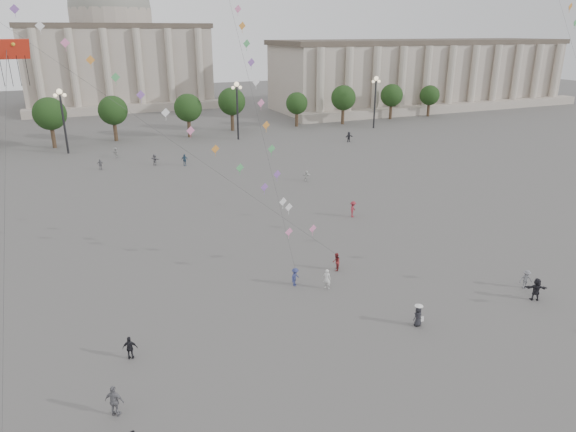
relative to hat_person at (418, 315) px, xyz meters
name	(u,v)px	position (x,y,z in m)	size (l,w,h in m)	color
ground	(360,369)	(-6.21, -2.67, -0.82)	(360.00, 360.00, 0.00)	#504D4B
hall_east	(423,74)	(68.79, 91.22, 7.61)	(84.00, 26.22, 17.20)	#AA9C8E
hall_central	(115,51)	(-6.21, 126.55, 13.42)	(48.30, 34.30, 35.50)	#AA9C8E
tree_row	(149,110)	(-6.21, 75.33, 4.58)	(137.12, 5.12, 8.00)	#3A271D
lamp_post_mid_west	(62,109)	(-21.21, 67.33, 6.54)	(2.00, 0.90, 10.65)	#262628
lamp_post_mid_east	(237,100)	(8.79, 67.33, 6.54)	(2.00, 0.90, 10.65)	#262628
lamp_post_far_east	(375,93)	(38.79, 67.33, 6.54)	(2.00, 0.90, 10.65)	#262628
person_crowd_0	(185,160)	(-5.03, 51.31, 0.08)	(1.06, 0.44, 1.80)	#2B4862
person_crowd_3	(536,289)	(10.54, -0.55, 0.09)	(1.68, 0.54, 1.82)	black
person_crowd_4	(116,152)	(-14.10, 61.15, 0.01)	(1.53, 0.49, 1.65)	#B4B4B0
person_crowd_6	(526,279)	(11.32, 1.14, -0.02)	(1.03, 0.59, 1.60)	slate
person_crowd_7	(306,176)	(8.46, 36.29, -0.07)	(1.38, 0.44, 1.49)	silver
person_crowd_8	(353,209)	(7.06, 21.21, 0.10)	(1.18, 0.68, 1.83)	maroon
person_crowd_9	(349,137)	(26.81, 56.83, 0.13)	(1.75, 0.56, 1.89)	#222328
person_crowd_12	(155,160)	(-9.13, 53.49, 0.05)	(1.61, 0.51, 1.74)	slate
person_crowd_13	(327,279)	(-3.32, 7.43, 0.03)	(0.62, 0.41, 1.70)	silver
person_crowd_16	(100,164)	(-17.04, 53.96, -0.01)	(0.94, 0.39, 1.61)	slate
tourist_1	(130,348)	(-18.98, 3.98, -0.03)	(0.92, 0.38, 1.57)	black
tourist_3	(115,401)	(-20.38, -0.94, 0.11)	(1.09, 0.45, 1.86)	slate
kite_flyer_0	(336,262)	(-1.06, 10.05, -0.02)	(0.78, 0.61, 1.60)	maroon
kite_flyer_1	(295,277)	(-5.45, 8.88, -0.04)	(1.00, 0.57, 1.54)	navy
hat_person	(418,315)	(0.00, 0.00, 0.00)	(0.82, 0.63, 1.69)	black
dragon_kite	(9,67)	(-23.11, 6.22, 16.94)	(2.36, 4.73, 19.15)	red
kite_train_east	(567,6)	(30.38, 17.67, 21.16)	(32.86, 46.53, 69.51)	#3F3F3F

